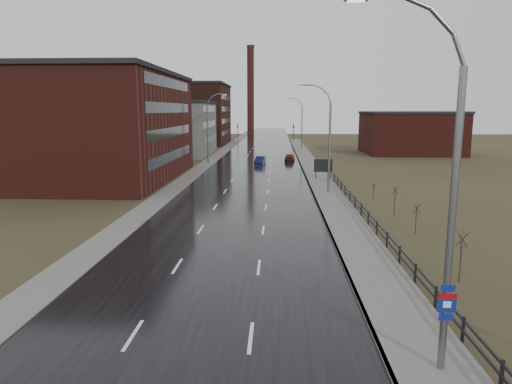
# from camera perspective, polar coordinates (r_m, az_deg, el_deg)

# --- Properties ---
(road) EXTENTS (14.00, 300.00, 0.06)m
(road) POSITION_cam_1_polar(r_m,az_deg,el_deg) (72.88, 0.02, 3.35)
(road) COLOR black
(road) RESTS_ON ground
(sidewalk_right) EXTENTS (3.20, 180.00, 0.18)m
(sidewalk_right) POSITION_cam_1_polar(r_m,az_deg,el_deg) (48.36, 8.91, -0.20)
(sidewalk_right) COLOR #595651
(sidewalk_right) RESTS_ON ground
(curb_right) EXTENTS (0.16, 180.00, 0.18)m
(curb_right) POSITION_cam_1_polar(r_m,az_deg,el_deg) (48.22, 7.11, -0.18)
(curb_right) COLOR slate
(curb_right) RESTS_ON ground
(sidewalk_left) EXTENTS (2.40, 260.00, 0.12)m
(sidewalk_left) POSITION_cam_1_polar(r_m,az_deg,el_deg) (73.69, -6.37, 3.39)
(sidewalk_left) COLOR #595651
(sidewalk_left) RESTS_ON ground
(warehouse_near) EXTENTS (22.44, 28.56, 13.50)m
(warehouse_near) POSITION_cam_1_polar(r_m,az_deg,el_deg) (62.23, -20.53, 7.76)
(warehouse_near) COLOR #471914
(warehouse_near) RESTS_ON ground
(warehouse_mid) EXTENTS (16.32, 20.40, 10.50)m
(warehouse_mid) POSITION_cam_1_polar(r_m,az_deg,el_deg) (92.81, -10.74, 7.88)
(warehouse_mid) COLOR slate
(warehouse_mid) RESTS_ON ground
(warehouse_far) EXTENTS (26.52, 24.48, 15.50)m
(warehouse_far) POSITION_cam_1_polar(r_m,az_deg,el_deg) (123.12, -9.86, 9.60)
(warehouse_far) COLOR #331611
(warehouse_far) RESTS_ON ground
(building_right) EXTENTS (18.36, 16.32, 8.50)m
(building_right) POSITION_cam_1_polar(r_m,az_deg,el_deg) (98.19, 18.73, 7.06)
(building_right) COLOR #471914
(building_right) RESTS_ON ground
(smokestack) EXTENTS (2.70, 2.70, 30.70)m
(smokestack) POSITION_cam_1_polar(r_m,az_deg,el_deg) (162.69, -0.69, 12.58)
(smokestack) COLOR #331611
(smokestack) RESTS_ON ground
(streetlight_main) EXTENTS (3.91, 0.29, 12.11)m
(streetlight_main) POSITION_cam_1_polar(r_m,az_deg,el_deg) (15.44, 22.36, -0.44)
(streetlight_main) COLOR slate
(streetlight_main) RESTS_ON ground
(streetlight_right_mid) EXTENTS (3.36, 0.28, 11.35)m
(streetlight_right_mid) POSITION_cam_1_polar(r_m,az_deg,el_deg) (48.66, 8.85, 6.69)
(streetlight_right_mid) COLOR slate
(streetlight_right_mid) RESTS_ON ground
(streetlight_left) EXTENTS (3.36, 0.28, 11.35)m
(streetlight_left) POSITION_cam_1_polar(r_m,az_deg,el_deg) (75.14, -5.84, 7.95)
(streetlight_left) COLOR slate
(streetlight_left) RESTS_ON ground
(streetlight_right_far) EXTENTS (3.36, 0.28, 11.35)m
(streetlight_right_far) POSITION_cam_1_polar(r_m,az_deg,el_deg) (102.46, 5.59, 8.54)
(streetlight_right_far) COLOR slate
(streetlight_right_far) RESTS_ON ground
(guardrail) EXTENTS (0.10, 53.05, 1.10)m
(guardrail) POSITION_cam_1_polar(r_m,az_deg,el_deg) (32.40, 15.14, -4.45)
(guardrail) COLOR black
(guardrail) RESTS_ON ground
(shrub_c) EXTENTS (0.63, 0.66, 2.67)m
(shrub_c) POSITION_cam_1_polar(r_m,az_deg,el_deg) (25.60, 24.24, -7.27)
(shrub_c) COLOR #382D23
(shrub_c) RESTS_ON ground
(shrub_d) EXTENTS (0.53, 0.56, 2.22)m
(shrub_d) POSITION_cam_1_polar(r_m,az_deg,el_deg) (34.16, 19.38, -3.13)
(shrub_d) COLOR #382D23
(shrub_d) RESTS_ON ground
(shrub_e) EXTENTS (0.62, 0.65, 2.62)m
(shrub_e) POSITION_cam_1_polar(r_m,az_deg,el_deg) (39.31, 16.96, -0.98)
(shrub_e) COLOR #382D23
(shrub_e) RESTS_ON ground
(shrub_f) EXTENTS (0.41, 0.43, 1.70)m
(shrub_f) POSITION_cam_1_polar(r_m,az_deg,el_deg) (46.03, 14.47, 0.10)
(shrub_f) COLOR #382D23
(shrub_f) RESTS_ON ground
(billboard) EXTENTS (2.30, 0.17, 2.67)m
(billboard) POSITION_cam_1_polar(r_m,az_deg,el_deg) (57.92, 8.39, 3.22)
(billboard) COLOR black
(billboard) RESTS_ON ground
(traffic_light_left) EXTENTS (0.58, 2.73, 5.30)m
(traffic_light_left) POSITION_cam_1_polar(r_m,az_deg,el_deg) (132.83, -2.29, 8.41)
(traffic_light_left) COLOR black
(traffic_light_left) RESTS_ON ground
(traffic_light_right) EXTENTS (0.58, 2.73, 5.30)m
(traffic_light_right) POSITION_cam_1_polar(r_m,az_deg,el_deg) (132.43, 4.70, 8.38)
(traffic_light_right) COLOR black
(traffic_light_right) RESTS_ON ground
(car_near) EXTENTS (1.84, 4.12, 1.31)m
(car_near) POSITION_cam_1_polar(r_m,az_deg,el_deg) (73.79, 0.52, 3.93)
(car_near) COLOR #0C0E40
(car_near) RESTS_ON ground
(car_far) EXTENTS (1.97, 4.06, 1.34)m
(car_far) POSITION_cam_1_polar(r_m,az_deg,el_deg) (78.73, 4.23, 4.30)
(car_far) COLOR #4D190C
(car_far) RESTS_ON ground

